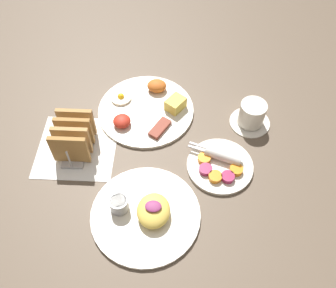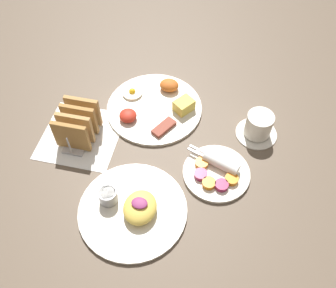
{
  "view_description": "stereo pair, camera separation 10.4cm",
  "coord_description": "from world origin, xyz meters",
  "px_view_note": "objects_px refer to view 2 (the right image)",
  "views": [
    {
      "loc": [
        0.08,
        -0.58,
        0.86
      ],
      "look_at": [
        0.05,
        0.03,
        0.03
      ],
      "focal_mm": 40.0,
      "sensor_mm": 36.0,
      "label": 1
    },
    {
      "loc": [
        0.18,
        -0.57,
        0.86
      ],
      "look_at": [
        0.05,
        0.03,
        0.03
      ],
      "focal_mm": 40.0,
      "sensor_mm": 36.0,
      "label": 2
    }
  ],
  "objects_px": {
    "toast_rack": "(78,124)",
    "plate_breakfast": "(156,106)",
    "plate_condiments": "(217,172)",
    "coffee_cup": "(258,126)",
    "plate_foreground": "(132,208)"
  },
  "relations": [
    {
      "from": "plate_breakfast",
      "to": "plate_foreground",
      "type": "distance_m",
      "value": 0.35
    },
    {
      "from": "plate_breakfast",
      "to": "toast_rack",
      "type": "distance_m",
      "value": 0.24
    },
    {
      "from": "toast_rack",
      "to": "plate_breakfast",
      "type": "bearing_deg",
      "value": 38.49
    },
    {
      "from": "coffee_cup",
      "to": "toast_rack",
      "type": "bearing_deg",
      "value": -166.94
    },
    {
      "from": "plate_foreground",
      "to": "coffee_cup",
      "type": "distance_m",
      "value": 0.43
    },
    {
      "from": "toast_rack",
      "to": "coffee_cup",
      "type": "xyz_separation_m",
      "value": [
        0.5,
        0.12,
        -0.02
      ]
    },
    {
      "from": "plate_condiments",
      "to": "coffee_cup",
      "type": "xyz_separation_m",
      "value": [
        0.1,
        0.16,
        0.02
      ]
    },
    {
      "from": "plate_foreground",
      "to": "coffee_cup",
      "type": "height_order",
      "value": "coffee_cup"
    },
    {
      "from": "plate_foreground",
      "to": "coffee_cup",
      "type": "bearing_deg",
      "value": 47.65
    },
    {
      "from": "plate_breakfast",
      "to": "toast_rack",
      "type": "xyz_separation_m",
      "value": [
        -0.19,
        -0.15,
        0.04
      ]
    },
    {
      "from": "plate_breakfast",
      "to": "toast_rack",
      "type": "bearing_deg",
      "value": -141.51
    },
    {
      "from": "plate_condiments",
      "to": "plate_foreground",
      "type": "distance_m",
      "value": 0.25
    },
    {
      "from": "plate_condiments",
      "to": "plate_foreground",
      "type": "height_order",
      "value": "plate_foreground"
    },
    {
      "from": "plate_condiments",
      "to": "toast_rack",
      "type": "height_order",
      "value": "toast_rack"
    },
    {
      "from": "toast_rack",
      "to": "plate_foreground",
      "type": "bearing_deg",
      "value": -43.7
    }
  ]
}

